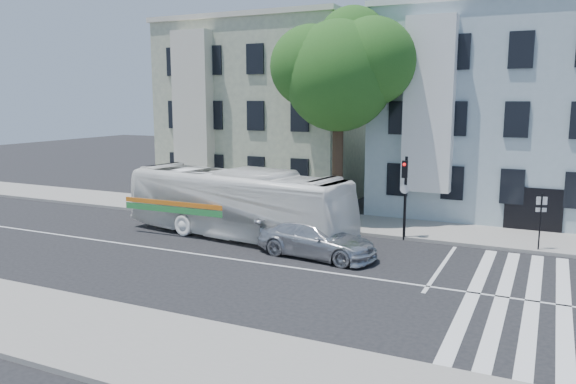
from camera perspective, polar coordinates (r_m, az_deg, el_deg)
The scene contains 11 objects.
ground at distance 22.18m, azimuth -2.79°, elevation -7.23°, with size 120.00×120.00×0.00m, color black.
sidewalk_far at distance 29.24m, azimuth 4.63°, elevation -3.00°, with size 80.00×4.00×0.15m, color gray.
sidewalk_near at distance 15.99m, azimuth -16.86°, elevation -14.13°, with size 80.00×4.00×0.15m, color gray.
building_left at distance 37.80m, azimuth -1.48°, elevation 8.13°, with size 12.00×10.00×11.00m, color gray.
building_right at distance 33.87m, azimuth 20.35°, elevation 7.40°, with size 12.00×10.00×11.00m, color #9BB0B8.
street_tree at distance 29.26m, azimuth 5.47°, elevation 12.28°, with size 7.30×5.90×11.10m.
bus at distance 26.04m, azimuth -5.25°, elevation -1.12°, with size 11.52×2.70×3.21m, color white.
sedan at distance 22.90m, azimuth 2.93°, elevation -4.79°, with size 5.05×2.05×1.47m, color silver.
hedge at distance 30.29m, azimuth -7.15°, elevation -1.79°, with size 8.50×0.84×0.70m, color #316320, non-canonical shape.
traffic_signal at distance 25.65m, azimuth 11.80°, elevation 0.52°, with size 0.40×0.52×3.82m.
far_sign_pole at distance 25.49m, azimuth 24.30°, elevation -2.01°, with size 0.42×0.22×2.38m.
Camera 1 is at (10.06, -18.72, 6.36)m, focal length 35.00 mm.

